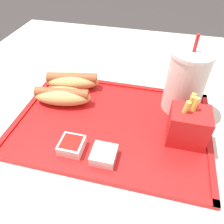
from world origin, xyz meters
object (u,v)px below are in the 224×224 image
Objects in this scene: hot_dog_far at (72,80)px; sauce_cup_mayo at (102,154)px; soda_cup at (186,82)px; sauce_cup_ketchup at (72,145)px; fries_carton at (188,126)px; hot_dog_near at (62,96)px.

hot_dog_far reaches higher than sauce_cup_mayo.
soda_cup is 3.89× the size of sauce_cup_ketchup.
fries_carton is (0.29, -0.12, 0.02)m from hot_dog_far.
fries_carton is (0.29, -0.05, 0.02)m from hot_dog_near.
hot_dog_far is at bearing 177.25° from soda_cup.
hot_dog_near is 0.19m from sauce_cup_mayo.
fries_carton reaches higher than sauce_cup_mayo.
hot_dog_far is (-0.28, 0.01, -0.05)m from soda_cup.
hot_dog_near is 3.16× the size of sauce_cup_ketchup.
hot_dog_far is 3.20× the size of sauce_cup_ketchup.
fries_carton is at bearing 29.47° from sauce_cup_mayo.
fries_carton is at bearing -9.81° from hot_dog_near.
fries_carton is 2.25× the size of sauce_cup_ketchup.
sauce_cup_ketchup is at bearing -60.32° from hot_dog_near.
hot_dog_far reaches higher than sauce_cup_ketchup.
fries_carton is 2.25× the size of sauce_cup_mayo.
sauce_cup_ketchup is (-0.20, -0.18, -0.06)m from soda_cup.
hot_dog_far is at bearing 158.11° from fries_carton.
sauce_cup_mayo is at bearing -44.98° from hot_dog_near.
hot_dog_near is at bearing 170.19° from fries_carton.
sauce_cup_mayo and sauce_cup_ketchup have the same top height.
fries_carton is at bearing -21.89° from hot_dog_far.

